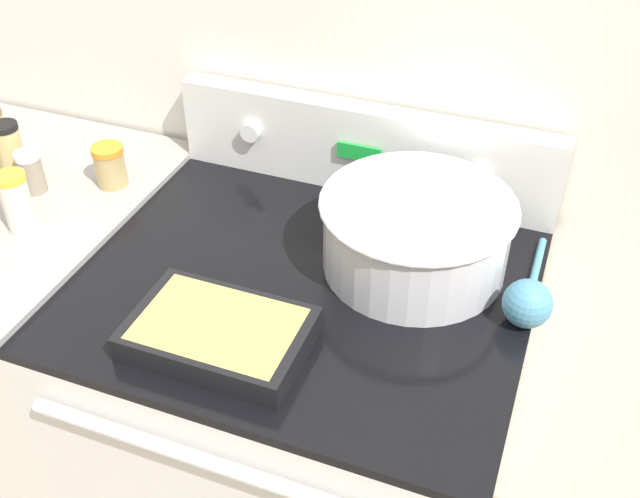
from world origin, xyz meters
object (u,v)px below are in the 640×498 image
Objects in this scene: spice_jar_yellow_cap at (17,202)px; spice_jar_black_cap at (10,151)px; spice_jar_white_cap at (31,172)px; mixing_bowl at (416,230)px; casserole_dish at (219,332)px; ladle at (528,301)px; spice_jar_orange_cap at (110,166)px.

spice_jar_black_cap is (-0.13, 0.14, 0.00)m from spice_jar_yellow_cap.
spice_jar_white_cap is at bearing -22.93° from spice_jar_black_cap.
mixing_bowl reaches higher than casserole_dish.
spice_jar_black_cap reaches higher than casserole_dish.
casserole_dish is at bearing -15.56° from spice_jar_yellow_cap.
spice_jar_yellow_cap is (-0.93, -0.10, 0.03)m from ladle.
ladle is (0.21, -0.07, -0.04)m from mixing_bowl.
spice_jar_orange_cap is 0.71× the size of spice_jar_black_cap.
ladle is 0.94m from spice_jar_yellow_cap.
ladle is at bearing 27.76° from casserole_dish.
mixing_bowl is 3.93× the size of spice_jar_orange_cap.
mixing_bowl is 0.74m from spice_jar_yellow_cap.
spice_jar_orange_cap is 0.16m from spice_jar_white_cap.
spice_jar_yellow_cap is (-0.48, 0.13, 0.05)m from casserole_dish.
spice_jar_yellow_cap is 0.13m from spice_jar_white_cap.
casserole_dish is at bearing -152.24° from ladle.
spice_jar_black_cap reaches higher than spice_jar_white_cap.
ladle is 1.06m from spice_jar_black_cap.
spice_jar_orange_cap is at bearing 177.86° from mixing_bowl.
spice_jar_black_cap is (-1.06, 0.05, 0.04)m from ladle.
spice_jar_yellow_cap is at bearing -173.90° from ladle.
mixing_bowl reaches higher than spice_jar_orange_cap.
casserole_dish is 2.28× the size of spice_jar_black_cap.
ladle is at bearing -6.23° from spice_jar_orange_cap.
casserole_dish is 0.50m from spice_jar_yellow_cap.
spice_jar_yellow_cap is 0.96× the size of spice_jar_black_cap.
ladle is 2.18× the size of spice_jar_black_cap.
mixing_bowl is 2.88× the size of spice_jar_yellow_cap.
spice_jar_yellow_cap reaches higher than spice_jar_orange_cap.
mixing_bowl is 0.23m from ladle.
casserole_dish is 2.37× the size of spice_jar_yellow_cap.
spice_jar_orange_cap is (-0.41, 0.33, 0.03)m from casserole_dish.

